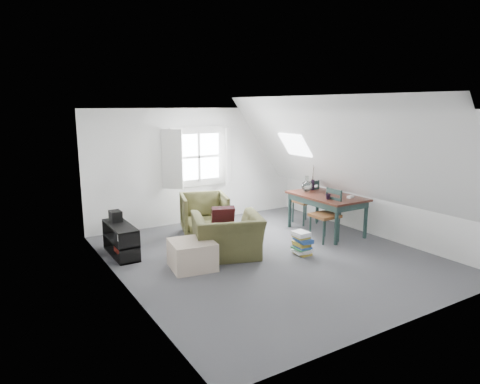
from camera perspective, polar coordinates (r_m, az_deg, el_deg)
floor at (r=7.49m, az=3.93°, el=-8.50°), size 5.50×5.50×0.00m
ceiling at (r=7.04m, az=4.21°, el=10.99°), size 5.50×5.50×0.00m
wall_back at (r=9.50m, az=-5.61°, el=3.53°), size 5.00×0.00×5.00m
wall_front at (r=5.23m, az=21.85°, el=-3.84°), size 5.00×0.00×5.00m
wall_left at (r=6.09m, az=-15.49°, el=-1.35°), size 0.00×5.50×5.50m
wall_right at (r=8.83m, az=17.41°, el=2.45°), size 0.00×5.50×5.50m
slope_left at (r=6.32m, az=-7.43°, el=4.27°), size 3.19×5.50×4.48m
slope_right at (r=8.08m, az=13.15°, el=5.63°), size 3.19×5.50×4.48m
dormer_window at (r=9.41m, az=-5.43°, el=4.68°), size 1.71×0.35×1.30m
skylight at (r=9.05m, az=7.35°, el=6.25°), size 0.35×0.75×0.47m
armchair_near at (r=7.45m, az=-1.71°, el=-8.59°), size 1.39×1.30×0.74m
armchair_far at (r=8.73m, az=-4.74°, el=-5.58°), size 1.12×1.14×0.83m
throw_pillow at (r=7.38m, az=-2.32°, el=-3.41°), size 0.44×0.34×0.41m
ottoman at (r=6.93m, az=-6.39°, el=-8.28°), size 0.76×0.76×0.45m
dining_table at (r=8.82m, az=11.47°, el=-1.05°), size 0.94×1.56×0.78m
demijohn at (r=9.00m, az=8.89°, el=0.84°), size 0.23×0.23×0.33m
vase_twigs at (r=9.24m, az=9.67°, el=1.03°), size 0.07×0.08×0.56m
cup at (r=8.41m, az=11.63°, el=-0.94°), size 0.13×0.13×0.10m
paper_box at (r=8.61m, az=14.51°, el=-0.64°), size 0.13×0.10×0.04m
dining_chair_far at (r=9.45m, az=8.84°, el=-1.16°), size 0.46×0.46×0.98m
dining_chair_near at (r=8.33m, az=11.45°, el=-2.92°), size 0.47×0.47×0.99m
media_shelf at (r=7.70m, az=-15.53°, el=-6.41°), size 0.35×1.06×0.54m
electronics_box at (r=7.87m, az=-16.26°, el=-3.15°), size 0.19×0.26×0.21m
magazine_stack at (r=7.56m, az=8.25°, el=-6.76°), size 0.31×0.36×0.41m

